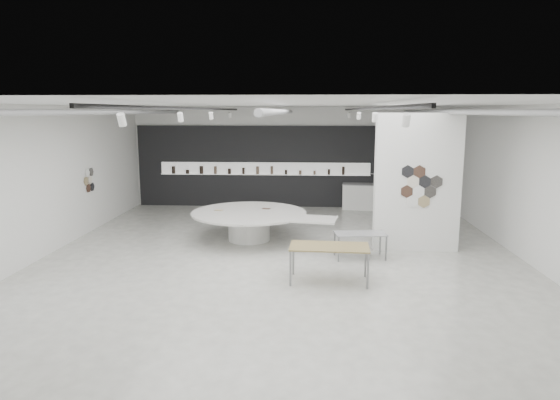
# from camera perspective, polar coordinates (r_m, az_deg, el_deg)

# --- Properties ---
(room) EXTENTS (12.02, 14.02, 3.82)m
(room) POSITION_cam_1_polar(r_m,az_deg,el_deg) (12.16, -0.32, 2.72)
(room) COLOR beige
(room) RESTS_ON ground
(back_wall_display) EXTENTS (11.80, 0.27, 3.10)m
(back_wall_display) POSITION_cam_1_polar(r_m,az_deg,el_deg) (19.10, 1.01, 3.81)
(back_wall_display) COLOR black
(back_wall_display) RESTS_ON ground
(partition_column) EXTENTS (2.20, 0.38, 3.60)m
(partition_column) POSITION_cam_1_polar(r_m,az_deg,el_deg) (13.47, 15.42, 1.90)
(partition_column) COLOR white
(partition_column) RESTS_ON ground
(display_island) EXTENTS (4.39, 3.77, 0.84)m
(display_island) POSITION_cam_1_polar(r_m,az_deg,el_deg) (14.20, -3.31, -2.50)
(display_island) COLOR white
(display_island) RESTS_ON ground
(sample_table_wood) EXTENTS (1.73, 0.93, 0.79)m
(sample_table_wood) POSITION_cam_1_polar(r_m,az_deg,el_deg) (10.80, 5.66, -5.55)
(sample_table_wood) COLOR olive
(sample_table_wood) RESTS_ON ground
(sample_table_stone) EXTENTS (1.32, 0.78, 0.64)m
(sample_table_stone) POSITION_cam_1_polar(r_m,az_deg,el_deg) (12.63, 9.15, -3.99)
(sample_table_stone) COLOR gray
(sample_table_stone) RESTS_ON ground
(kitchen_counter) EXTENTS (1.78, 0.88, 1.34)m
(kitchen_counter) POSITION_cam_1_polar(r_m,az_deg,el_deg) (18.94, 9.72, 0.38)
(kitchen_counter) COLOR white
(kitchen_counter) RESTS_ON ground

